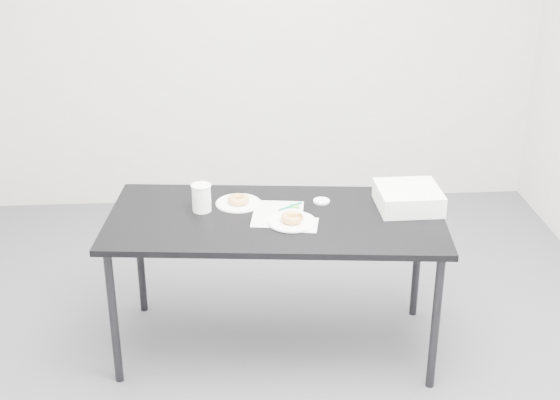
{
  "coord_description": "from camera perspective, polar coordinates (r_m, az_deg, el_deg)",
  "views": [
    {
      "loc": [
        -0.2,
        -3.33,
        2.38
      ],
      "look_at": [
        0.04,
        0.02,
        0.87
      ],
      "focal_mm": 50.0,
      "sensor_mm": 36.0,
      "label": 1
    }
  ],
  "objects": [
    {
      "name": "cup_lid",
      "position": [
        3.96,
        3.05,
        -0.08
      ],
      "size": [
        0.08,
        0.08,
        0.01
      ],
      "primitive_type": "cylinder",
      "color": "white",
      "rests_on": "table"
    },
    {
      "name": "napkin",
      "position": [
        3.72,
        1.5,
        -1.81
      ],
      "size": [
        0.19,
        0.19,
        0.0
      ],
      "primitive_type": "cube",
      "rotation": [
        0.0,
        0.0,
        -0.19
      ],
      "color": "white",
      "rests_on": "table"
    },
    {
      "name": "plate_far",
      "position": [
        3.94,
        -3.05,
        -0.25
      ],
      "size": [
        0.23,
        0.23,
        0.01
      ],
      "primitive_type": "cylinder",
      "color": "white",
      "rests_on": "table"
    },
    {
      "name": "scorecard",
      "position": [
        3.83,
        -0.16,
        -1.03
      ],
      "size": [
        0.28,
        0.34,
        0.0
      ],
      "primitive_type": "cube",
      "rotation": [
        0.0,
        0.0,
        -0.14
      ],
      "color": "white",
      "rests_on": "table"
    },
    {
      "name": "pen",
      "position": [
        3.89,
        0.76,
        -0.46
      ],
      "size": [
        0.12,
        0.09,
        0.01
      ],
      "primitive_type": "cylinder",
      "rotation": [
        0.0,
        1.57,
        0.61
      ],
      "color": "#0B7E6B",
      "rests_on": "scorecard"
    },
    {
      "name": "wall_back",
      "position": [
        5.43,
        -1.93,
        13.23
      ],
      "size": [
        4.0,
        0.02,
        2.7
      ],
      "primitive_type": "cube",
      "color": "silver",
      "rests_on": "floor"
    },
    {
      "name": "coffee_cup",
      "position": [
        3.85,
        -5.76,
        0.16
      ],
      "size": [
        0.09,
        0.09,
        0.14
      ],
      "primitive_type": "cylinder",
      "color": "white",
      "rests_on": "table"
    },
    {
      "name": "donut_near",
      "position": [
        3.72,
        0.89,
        -1.31
      ],
      "size": [
        0.14,
        0.14,
        0.04
      ],
      "primitive_type": "torus",
      "rotation": [
        0.0,
        0.0,
        -0.32
      ],
      "color": "gold",
      "rests_on": "plate_near"
    },
    {
      "name": "donut_far",
      "position": [
        3.93,
        -3.06,
        0.03
      ],
      "size": [
        0.13,
        0.13,
        0.04
      ],
      "primitive_type": "torus",
      "rotation": [
        0.0,
        0.0,
        0.23
      ],
      "color": "gold",
      "rests_on": "plate_far"
    },
    {
      "name": "table",
      "position": [
        3.83,
        -0.31,
        -1.98
      ],
      "size": [
        1.71,
        0.93,
        0.75
      ],
      "rotation": [
        0.0,
        0.0,
        -0.1
      ],
      "color": "black",
      "rests_on": "floor"
    },
    {
      "name": "logo_patch",
      "position": [
        3.9,
        1.06,
        -0.44
      ],
      "size": [
        0.06,
        0.06,
        0.0
      ],
      "primitive_type": "cube",
      "rotation": [
        0.0,
        0.0,
        -0.14
      ],
      "color": "green",
      "rests_on": "scorecard"
    },
    {
      "name": "plate_near",
      "position": [
        3.73,
        0.89,
        -1.61
      ],
      "size": [
        0.24,
        0.24,
        0.01
      ],
      "primitive_type": "cylinder",
      "color": "white",
      "rests_on": "napkin"
    },
    {
      "name": "floor",
      "position": [
        4.09,
        -0.52,
        -11.34
      ],
      "size": [
        4.0,
        4.0,
        0.0
      ],
      "primitive_type": "plane",
      "color": "#47464B",
      "rests_on": "ground"
    },
    {
      "name": "bakery_box",
      "position": [
        3.93,
        9.36,
        0.17
      ],
      "size": [
        0.31,
        0.31,
        0.1
      ],
      "primitive_type": "cube",
      "rotation": [
        0.0,
        0.0,
        0.01
      ],
      "color": "white",
      "rests_on": "table"
    }
  ]
}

